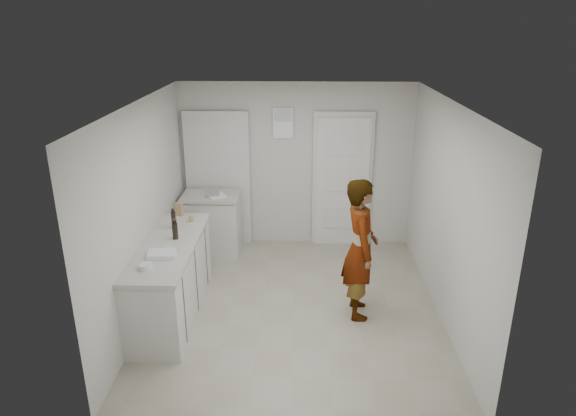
{
  "coord_description": "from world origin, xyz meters",
  "views": [
    {
      "loc": [
        0.08,
        -5.53,
        3.35
      ],
      "look_at": [
        -0.08,
        0.4,
        1.15
      ],
      "focal_mm": 32.0,
      "sensor_mm": 36.0,
      "label": 1
    }
  ],
  "objects_px": {
    "cake_mix_box": "(179,209)",
    "baking_dish": "(162,254)",
    "egg_bowl": "(146,266)",
    "oil_cruet_b": "(174,219)",
    "oil_cruet_a": "(175,229)",
    "spice_jar": "(192,218)",
    "person": "(360,249)"
  },
  "relations": [
    {
      "from": "cake_mix_box",
      "to": "spice_jar",
      "type": "xyz_separation_m",
      "value": [
        0.21,
        -0.22,
        -0.04
      ]
    },
    {
      "from": "person",
      "to": "oil_cruet_b",
      "type": "distance_m",
      "value": 2.29
    },
    {
      "from": "person",
      "to": "oil_cruet_a",
      "type": "bearing_deg",
      "value": 85.93
    },
    {
      "from": "person",
      "to": "spice_jar",
      "type": "height_order",
      "value": "person"
    },
    {
      "from": "oil_cruet_a",
      "to": "egg_bowl",
      "type": "height_order",
      "value": "oil_cruet_a"
    },
    {
      "from": "person",
      "to": "spice_jar",
      "type": "xyz_separation_m",
      "value": [
        -2.08,
        0.59,
        0.12
      ]
    },
    {
      "from": "spice_jar",
      "to": "oil_cruet_a",
      "type": "bearing_deg",
      "value": -98.38
    },
    {
      "from": "oil_cruet_b",
      "to": "baking_dish",
      "type": "bearing_deg",
      "value": -85.87
    },
    {
      "from": "oil_cruet_b",
      "to": "baking_dish",
      "type": "height_order",
      "value": "oil_cruet_b"
    },
    {
      "from": "cake_mix_box",
      "to": "baking_dish",
      "type": "distance_m",
      "value": 1.24
    },
    {
      "from": "egg_bowl",
      "to": "oil_cruet_b",
      "type": "bearing_deg",
      "value": 88.26
    },
    {
      "from": "spice_jar",
      "to": "cake_mix_box",
      "type": "bearing_deg",
      "value": 134.12
    },
    {
      "from": "oil_cruet_b",
      "to": "cake_mix_box",
      "type": "bearing_deg",
      "value": 94.61
    },
    {
      "from": "oil_cruet_a",
      "to": "egg_bowl",
      "type": "distance_m",
      "value": 0.79
    },
    {
      "from": "person",
      "to": "baking_dish",
      "type": "xyz_separation_m",
      "value": [
        -2.19,
        -0.42,
        0.1
      ]
    },
    {
      "from": "spice_jar",
      "to": "oil_cruet_a",
      "type": "height_order",
      "value": "oil_cruet_a"
    },
    {
      "from": "oil_cruet_b",
      "to": "oil_cruet_a",
      "type": "bearing_deg",
      "value": -74.02
    },
    {
      "from": "baking_dish",
      "to": "person",
      "type": "bearing_deg",
      "value": 10.96
    },
    {
      "from": "cake_mix_box",
      "to": "oil_cruet_a",
      "type": "xyz_separation_m",
      "value": [
        0.13,
        -0.76,
        0.04
      ]
    },
    {
      "from": "spice_jar",
      "to": "baking_dish",
      "type": "distance_m",
      "value": 1.03
    },
    {
      "from": "cake_mix_box",
      "to": "baking_dish",
      "type": "height_order",
      "value": "cake_mix_box"
    },
    {
      "from": "baking_dish",
      "to": "spice_jar",
      "type": "bearing_deg",
      "value": 83.5
    },
    {
      "from": "person",
      "to": "oil_cruet_a",
      "type": "xyz_separation_m",
      "value": [
        -2.16,
        0.05,
        0.2
      ]
    },
    {
      "from": "cake_mix_box",
      "to": "person",
      "type": "bearing_deg",
      "value": -0.96
    },
    {
      "from": "spice_jar",
      "to": "baking_dish",
      "type": "xyz_separation_m",
      "value": [
        -0.12,
        -1.02,
        -0.02
      ]
    },
    {
      "from": "oil_cruet_a",
      "to": "oil_cruet_b",
      "type": "xyz_separation_m",
      "value": [
        -0.09,
        0.33,
        -0.0
      ]
    },
    {
      "from": "cake_mix_box",
      "to": "egg_bowl",
      "type": "xyz_separation_m",
      "value": [
        0.0,
        -1.53,
        -0.06
      ]
    },
    {
      "from": "spice_jar",
      "to": "baking_dish",
      "type": "relative_size",
      "value": 0.27
    },
    {
      "from": "cake_mix_box",
      "to": "spice_jar",
      "type": "distance_m",
      "value": 0.3
    },
    {
      "from": "oil_cruet_a",
      "to": "baking_dish",
      "type": "height_order",
      "value": "oil_cruet_a"
    },
    {
      "from": "cake_mix_box",
      "to": "oil_cruet_a",
      "type": "height_order",
      "value": "oil_cruet_a"
    },
    {
      "from": "egg_bowl",
      "to": "oil_cruet_a",
      "type": "bearing_deg",
      "value": 80.56
    }
  ]
}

